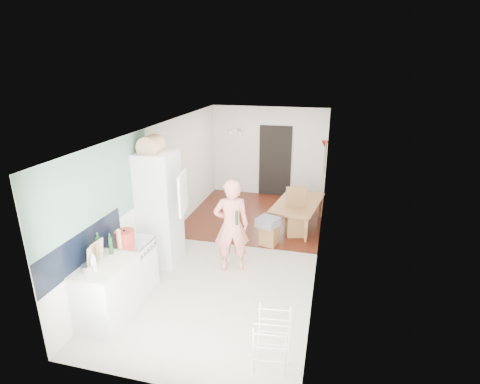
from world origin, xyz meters
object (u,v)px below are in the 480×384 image
at_px(stool, 269,235).
at_px(dining_table, 299,216).
at_px(person, 231,218).
at_px(drying_rack, 272,343).
at_px(dining_chair, 297,213).

bearing_deg(stool, dining_table, 65.29).
height_order(person, stool, person).
relative_size(person, drying_rack, 2.60).
distance_m(dining_table, drying_rack, 4.41).
relative_size(dining_table, drying_rack, 1.81).
bearing_deg(dining_chair, dining_table, 73.28).
bearing_deg(dining_table, person, 164.31).
relative_size(person, dining_table, 1.43).
height_order(dining_chair, drying_rack, dining_chair).
height_order(stool, drying_rack, drying_rack).
bearing_deg(stool, drying_rack, -79.57).
xyz_separation_m(stool, drying_rack, (0.61, -3.31, 0.18)).
bearing_deg(drying_rack, dining_table, 84.50).
distance_m(person, dining_chair, 2.08).
distance_m(dining_table, dining_chair, 0.53).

